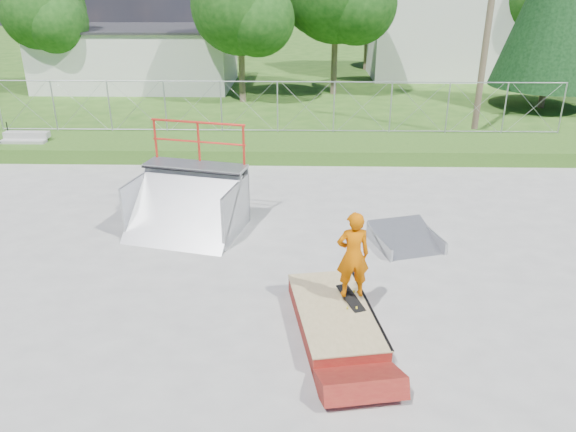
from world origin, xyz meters
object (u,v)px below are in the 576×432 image
Objects in this scene: quarter_pipe at (183,185)px; flat_bank_ramp at (406,239)px; grind_box at (334,318)px; skater at (353,259)px.

flat_bank_ramp is at bearing 6.79° from quarter_pipe.
quarter_pipe reaches higher than flat_bank_ramp.
skater is (0.30, 0.27, 1.03)m from grind_box.
flat_bank_ramp is 3.47m from skater.
quarter_pipe is 1.57× the size of skater.
quarter_pipe is 1.74× the size of flat_bank_ramp.
flat_bank_ramp is 0.90× the size of skater.
flat_bank_ramp is (5.12, -0.60, -1.04)m from quarter_pipe.
quarter_pipe is at bearing 121.50° from grind_box.
quarter_pipe is at bearing -51.90° from skater.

